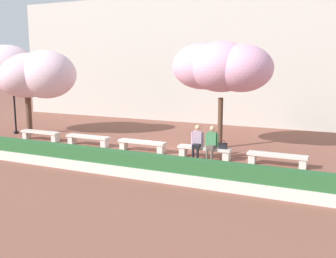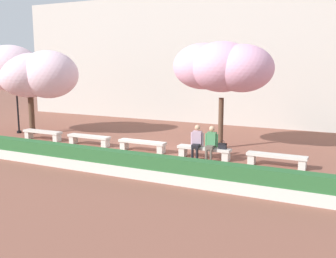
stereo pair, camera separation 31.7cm
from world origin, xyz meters
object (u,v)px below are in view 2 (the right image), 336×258
object	(u,v)px
stone_bench_east_end	(277,158)
handbag	(223,146)
cherry_tree_main	(222,67)
cherry_tree_secondary	(29,73)
person_seated_left	(197,140)
person_seated_right	(211,142)
stone_bench_near_east	(204,151)
stone_bench_west_end	(43,133)
stone_bench_center	(142,144)
stone_bench_near_west	(89,138)
lamp_post_with_banner	(16,84)

from	to	relation	value
stone_bench_east_end	handbag	bearing A→B (deg)	-179.65
cherry_tree_main	cherry_tree_secondary	bearing A→B (deg)	-174.03
person_seated_left	cherry_tree_main	world-z (taller)	cherry_tree_main
stone_bench_east_end	person_seated_left	world-z (taller)	person_seated_left
person_seated_left	cherry_tree_secondary	bearing A→B (deg)	173.39
person_seated_right	cherry_tree_secondary	bearing A→B (deg)	173.76
stone_bench_near_east	cherry_tree_secondary	distance (m)	10.49
stone_bench_west_end	stone_bench_center	distance (m)	5.51
stone_bench_center	cherry_tree_main	bearing A→B (deg)	38.17
stone_bench_near_east	cherry_tree_secondary	world-z (taller)	cherry_tree_secondary
stone_bench_near_west	lamp_post_with_banner	xyz separation A→B (m)	(-5.21, 0.85, 2.25)
stone_bench_near_west	person_seated_left	world-z (taller)	person_seated_left
cherry_tree_main	lamp_post_with_banner	xyz separation A→B (m)	(-10.66, -1.27, -0.91)
stone_bench_east_end	person_seated_left	bearing A→B (deg)	-179.01
stone_bench_near_east	person_seated_right	world-z (taller)	person_seated_right
stone_bench_near_east	person_seated_left	xyz separation A→B (m)	(-0.28, -0.05, 0.39)
stone_bench_center	person_seated_left	bearing A→B (deg)	-1.22
stone_bench_near_east	lamp_post_with_banner	distance (m)	10.99
stone_bench_center	stone_bench_east_end	xyz separation A→B (m)	(5.51, 0.00, 0.00)
cherry_tree_main	lamp_post_with_banner	size ratio (longest dim) A/B	1.06
person_seated_left	lamp_post_with_banner	size ratio (longest dim) A/B	0.30
stone_bench_east_end	cherry_tree_secondary	world-z (taller)	cherry_tree_secondary
person_seated_right	lamp_post_with_banner	xyz separation A→B (m)	(-11.02, 0.90, 1.86)
cherry_tree_main	stone_bench_near_west	bearing A→B (deg)	-158.75
stone_bench_west_end	handbag	xyz separation A→B (m)	(9.01, -0.01, 0.27)
person_seated_right	cherry_tree_main	size ratio (longest dim) A/B	0.28
stone_bench_west_end	cherry_tree_secondary	size ratio (longest dim) A/B	0.40
stone_bench_west_end	stone_bench_east_end	world-z (taller)	same
stone_bench_center	cherry_tree_main	distance (m)	4.66
person_seated_left	handbag	bearing A→B (deg)	2.25
person_seated_left	person_seated_right	size ratio (longest dim) A/B	1.00
stone_bench_east_end	cherry_tree_secondary	size ratio (longest dim) A/B	0.40
stone_bench_near_east	lamp_post_with_banner	xyz separation A→B (m)	(-10.72, 0.85, 2.25)
stone_bench_near_east	lamp_post_with_banner	size ratio (longest dim) A/B	0.49
stone_bench_center	person_seated_right	world-z (taller)	person_seated_right
stone_bench_center	stone_bench_west_end	bearing A→B (deg)	180.00
person_seated_left	cherry_tree_main	xyz separation A→B (m)	(0.23, 2.17, 2.77)
stone_bench_near_east	person_seated_left	world-z (taller)	person_seated_left
stone_bench_east_end	stone_bench_center	bearing A→B (deg)	180.00
person_seated_left	lamp_post_with_banner	distance (m)	10.64
stone_bench_near_east	person_seated_right	size ratio (longest dim) A/B	1.64
handbag	cherry_tree_main	distance (m)	3.68
stone_bench_near_west	person_seated_left	bearing A→B (deg)	-0.58
stone_bench_center	lamp_post_with_banner	world-z (taller)	lamp_post_with_banner
stone_bench_near_east	stone_bench_near_west	bearing A→B (deg)	180.00
stone_bench_west_end	cherry_tree_secondary	distance (m)	3.52
stone_bench_near_west	stone_bench_center	bearing A→B (deg)	0.00
person_seated_right	handbag	xyz separation A→B (m)	(0.44, 0.04, -0.12)
stone_bench_east_end	stone_bench_west_end	bearing A→B (deg)	180.00
person_seated_left	cherry_tree_main	bearing A→B (deg)	84.03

